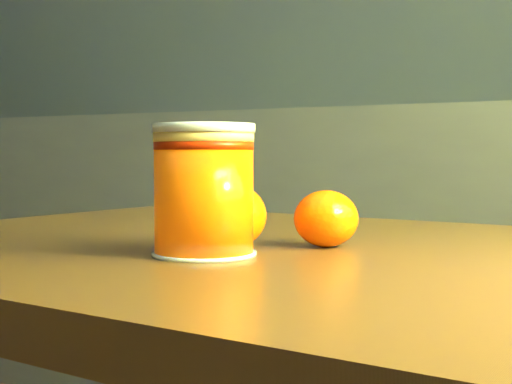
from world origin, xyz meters
The scene contains 5 objects.
kitchen_counter centered at (0.00, 1.45, 0.45)m, with size 3.15×0.60×0.90m, color #505055.
table centered at (0.85, 0.08, 0.60)m, with size 0.98×0.73×0.69m.
juice_glass centered at (0.83, -0.02, 0.75)m, with size 0.09×0.09×0.11m.
orange_front centered at (0.90, 0.08, 0.72)m, with size 0.06×0.06×0.05m, color #F96004.
orange_back centered at (0.82, 0.02, 0.72)m, with size 0.07×0.07×0.06m, color #F96004.
Camera 1 is at (1.16, -0.55, 0.78)m, focal length 50.00 mm.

